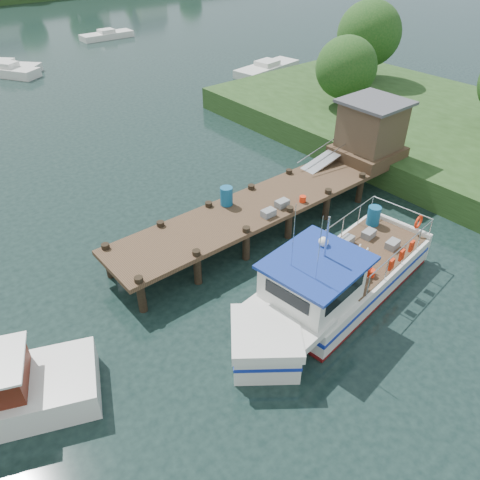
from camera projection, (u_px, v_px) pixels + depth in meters
ground_plane at (236, 241)px, 21.11m from camera, size 160.00×160.00×0.00m
near_shore at (460, 116)px, 28.23m from camera, size 16.00×30.00×7.76m
dock at (337, 155)px, 23.21m from camera, size 16.60×3.00×4.78m
lobster_boat at (330, 286)px, 17.17m from camera, size 10.66×4.16×5.06m
moored_far at (107, 35)px, 53.96m from camera, size 5.99×2.10×1.01m
moored_b at (9, 71)px, 41.73m from camera, size 4.42×5.66×1.21m
moored_c at (267, 68)px, 42.62m from camera, size 7.03×3.29×1.07m
moored_d at (3, 68)px, 42.74m from camera, size 6.07×6.30×1.11m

